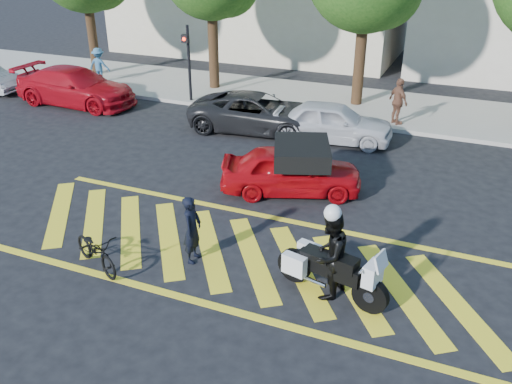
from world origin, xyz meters
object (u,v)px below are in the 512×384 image
at_px(parked_left, 76,87).
at_px(parked_mid_left, 257,113).
at_px(bicycle, 96,251).
at_px(parked_mid_right, 333,122).
at_px(officer_moto, 330,255).
at_px(police_motorcycle, 330,270).
at_px(officer_bike, 192,229).
at_px(red_convertible, 291,170).

bearing_deg(parked_left, parked_mid_left, -90.32).
relative_size(parked_left, parked_mid_left, 1.07).
xyz_separation_m(bicycle, parked_mid_right, (2.62, 9.49, 0.26)).
distance_m(officer_moto, parked_mid_left, 9.87).
bearing_deg(police_motorcycle, officer_bike, -167.43).
xyz_separation_m(officer_bike, officer_moto, (3.11, -0.07, 0.16)).
height_order(police_motorcycle, parked_mid_left, parked_mid_left).
xyz_separation_m(officer_bike, parked_left, (-10.11, 8.44, -0.03)).
distance_m(police_motorcycle, parked_left, 15.73).
distance_m(police_motorcycle, parked_mid_left, 9.87).
relative_size(parked_mid_left, parked_mid_right, 1.20).
height_order(officer_moto, parked_left, officer_moto).
xyz_separation_m(police_motorcycle, officer_moto, (-0.02, -0.01, 0.35)).
bearing_deg(parked_left, bicycle, -138.86).
bearing_deg(red_convertible, officer_bike, 148.07).
bearing_deg(officer_bike, red_convertible, -17.42).
bearing_deg(red_convertible, police_motorcycle, -171.46).
bearing_deg(parked_mid_left, officer_bike, -172.98).
xyz_separation_m(officer_bike, red_convertible, (0.85, 4.09, -0.12)).
xyz_separation_m(bicycle, police_motorcycle, (4.91, 1.04, 0.15)).
bearing_deg(officer_bike, bicycle, 115.80).
bearing_deg(officer_bike, police_motorcycle, -96.74).
xyz_separation_m(red_convertible, parked_mid_left, (-2.81, 4.30, 0.02)).
relative_size(parked_left, parked_mid_right, 1.28).
bearing_deg(officer_moto, red_convertible, -137.87).
relative_size(red_convertible, parked_mid_left, 0.80).
bearing_deg(bicycle, officer_bike, -33.63).
bearing_deg(parked_left, officer_bike, -129.84).
bearing_deg(parked_mid_right, police_motorcycle, -171.82).
xyz_separation_m(officer_bike, police_motorcycle, (3.13, -0.06, -0.19)).
relative_size(police_motorcycle, officer_moto, 1.29).
xyz_separation_m(parked_left, parked_mid_right, (10.94, -0.05, -0.06)).
height_order(officer_bike, bicycle, officer_bike).
distance_m(officer_moto, red_convertible, 4.74).
xyz_separation_m(parked_mid_left, parked_mid_right, (2.80, 0.00, 0.02)).
height_order(parked_mid_left, parked_mid_right, parked_mid_right).
relative_size(bicycle, officer_moto, 0.88).
bearing_deg(parked_mid_left, police_motorcycle, -155.08).
bearing_deg(parked_left, police_motorcycle, -122.68).
height_order(officer_bike, parked_mid_right, officer_bike).
bearing_deg(officer_moto, officer_bike, -77.60).
xyz_separation_m(bicycle, parked_left, (-8.33, 9.53, 0.32)).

